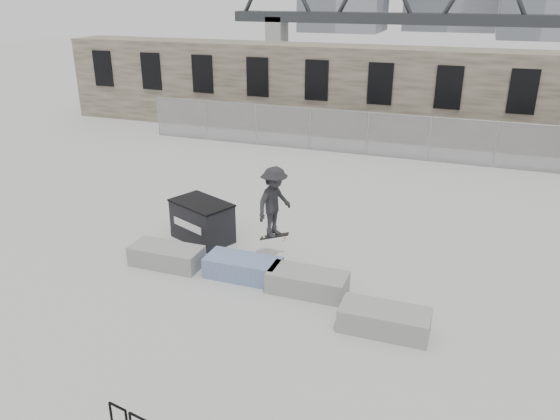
{
  "coord_description": "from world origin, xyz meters",
  "views": [
    {
      "loc": [
        4.5,
        -11.81,
        7.17
      ],
      "look_at": [
        -0.39,
        1.77,
        1.3
      ],
      "focal_mm": 35.0,
      "sensor_mm": 36.0,
      "label": 1
    }
  ],
  "objects_px": {
    "skateboarder": "(274,202)",
    "dumpster": "(202,221)",
    "planter_center_right": "(307,282)",
    "planter_far_left": "(167,255)",
    "planter_offset": "(384,319)",
    "planter_center_left": "(243,267)"
  },
  "relations": [
    {
      "from": "planter_center_right",
      "to": "planter_offset",
      "type": "distance_m",
      "value": 2.36
    },
    {
      "from": "planter_offset",
      "to": "skateboarder",
      "type": "bearing_deg",
      "value": 149.24
    },
    {
      "from": "planter_center_right",
      "to": "planter_offset",
      "type": "height_order",
      "value": "same"
    },
    {
      "from": "planter_center_right",
      "to": "planter_far_left",
      "type": "bearing_deg",
      "value": 178.91
    },
    {
      "from": "planter_center_left",
      "to": "planter_offset",
      "type": "xyz_separation_m",
      "value": [
        3.97,
        -1.2,
        0.0
      ]
    },
    {
      "from": "planter_center_left",
      "to": "dumpster",
      "type": "height_order",
      "value": "dumpster"
    },
    {
      "from": "planter_far_left",
      "to": "planter_center_right",
      "type": "xyz_separation_m",
      "value": [
        4.12,
        -0.08,
        0.0
      ]
    },
    {
      "from": "planter_offset",
      "to": "skateboarder",
      "type": "distance_m",
      "value": 4.26
    },
    {
      "from": "planter_offset",
      "to": "planter_center_left",
      "type": "bearing_deg",
      "value": 163.16
    },
    {
      "from": "planter_center_right",
      "to": "planter_offset",
      "type": "relative_size",
      "value": 1.0
    },
    {
      "from": "planter_center_right",
      "to": "skateboarder",
      "type": "relative_size",
      "value": 0.96
    },
    {
      "from": "planter_center_right",
      "to": "dumpster",
      "type": "distance_m",
      "value": 4.4
    },
    {
      "from": "planter_offset",
      "to": "skateboarder",
      "type": "relative_size",
      "value": 0.96
    },
    {
      "from": "planter_far_left",
      "to": "planter_center_left",
      "type": "xyz_separation_m",
      "value": [
        2.27,
        0.09,
        0.0
      ]
    },
    {
      "from": "planter_center_left",
      "to": "planter_offset",
      "type": "relative_size",
      "value": 1.0
    },
    {
      "from": "planter_center_left",
      "to": "skateboarder",
      "type": "bearing_deg",
      "value": 53.49
    },
    {
      "from": "planter_far_left",
      "to": "planter_center_left",
      "type": "height_order",
      "value": "same"
    },
    {
      "from": "planter_far_left",
      "to": "planter_offset",
      "type": "height_order",
      "value": "same"
    },
    {
      "from": "skateboarder",
      "to": "dumpster",
      "type": "bearing_deg",
      "value": 88.35
    },
    {
      "from": "planter_offset",
      "to": "dumpster",
      "type": "height_order",
      "value": "dumpster"
    },
    {
      "from": "planter_offset",
      "to": "skateboarder",
      "type": "height_order",
      "value": "skateboarder"
    },
    {
      "from": "planter_offset",
      "to": "dumpster",
      "type": "xyz_separation_m",
      "value": [
        -6.07,
        2.96,
        0.32
      ]
    }
  ]
}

